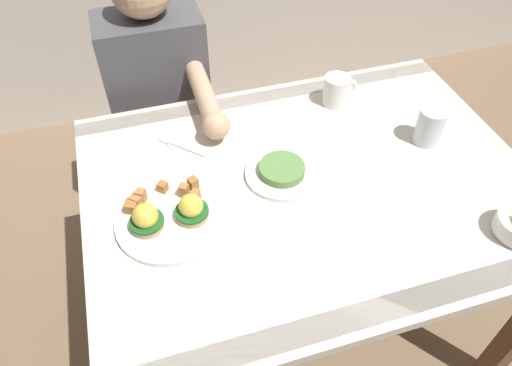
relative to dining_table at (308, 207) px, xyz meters
name	(u,v)px	position (x,y,z in m)	size (l,w,h in m)	color
ground_plane	(295,316)	(0.00, 0.00, -0.63)	(6.00, 6.00, 0.00)	#7F664C
dining_table	(308,207)	(0.00, 0.00, 0.00)	(1.20, 0.90, 0.74)	silver
eggs_benedict_plate	(169,216)	(-0.39, -0.03, 0.13)	(0.27, 0.27, 0.09)	white
coffee_mug	(337,90)	(0.20, 0.30, 0.16)	(0.11, 0.08, 0.09)	white
fork	(180,146)	(-0.31, 0.24, 0.11)	(0.12, 0.12, 0.00)	silver
water_glass_near	(429,128)	(0.38, 0.06, 0.16)	(0.08, 0.08, 0.11)	silver
side_plate	(282,172)	(-0.07, 0.04, 0.12)	(0.20, 0.20, 0.04)	white
diner_person	(162,100)	(-0.32, 0.60, 0.02)	(0.34, 0.54, 1.14)	#33333D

